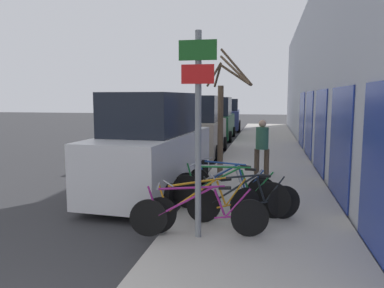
{
  "coord_description": "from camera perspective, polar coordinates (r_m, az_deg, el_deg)",
  "views": [
    {
      "loc": [
        2.7,
        -2.32,
        2.38
      ],
      "look_at": [
        0.8,
        7.02,
        1.19
      ],
      "focal_mm": 35.0,
      "sensor_mm": 36.0,
      "label": 1
    }
  ],
  "objects": [
    {
      "name": "bicycle_1",
      "position": [
        6.54,
        1.88,
        -9.42
      ],
      "size": [
        1.86,
        1.31,
        0.84
      ],
      "rotation": [
        0.0,
        0.0,
        2.18
      ],
      "color": "black",
      "rests_on": "sidewalk_curb"
    },
    {
      "name": "bicycle_0",
      "position": [
        6.1,
        1.1,
        -10.66
      ],
      "size": [
        2.2,
        0.58,
        0.84
      ],
      "rotation": [
        0.0,
        0.0,
        1.77
      ],
      "color": "black",
      "rests_on": "sidewalk_curb"
    },
    {
      "name": "parked_car_2",
      "position": [
        21.35,
        3.7,
        3.58
      ],
      "size": [
        2.04,
        4.73,
        2.39
      ],
      "rotation": [
        0.0,
        0.0,
        0.02
      ],
      "color": "#144728",
      "rests_on": "ground"
    },
    {
      "name": "sidewalk_curb",
      "position": [
        16.48,
        11.03,
        -1.05
      ],
      "size": [
        3.2,
        32.0,
        0.15
      ],
      "color": "#ADA89E",
      "rests_on": "ground"
    },
    {
      "name": "parked_car_1",
      "position": [
        15.33,
        0.93,
        2.32
      ],
      "size": [
        2.15,
        4.79,
        2.45
      ],
      "rotation": [
        0.0,
        0.0,
        0.02
      ],
      "color": "gray",
      "rests_on": "ground"
    },
    {
      "name": "bicycle_3",
      "position": [
        7.31,
        5.53,
        -7.41
      ],
      "size": [
        2.35,
        0.58,
        0.94
      ],
      "rotation": [
        0.0,
        0.0,
        1.39
      ],
      "color": "black",
      "rests_on": "sidewalk_curb"
    },
    {
      "name": "ground_plane",
      "position": [
        13.99,
        0.19,
        -2.68
      ],
      "size": [
        80.0,
        80.0,
        0.0
      ],
      "primitive_type": "plane",
      "color": "#333335"
    },
    {
      "name": "parked_car_0",
      "position": [
        9.18,
        -6.01,
        -0.81
      ],
      "size": [
        2.19,
        4.87,
        2.49
      ],
      "rotation": [
        0.0,
        0.0,
        -0.06
      ],
      "color": "silver",
      "rests_on": "ground"
    },
    {
      "name": "parked_car_3",
      "position": [
        27.0,
        5.16,
        4.25
      ],
      "size": [
        2.33,
        4.6,
        2.28
      ],
      "rotation": [
        0.0,
        0.0,
        0.07
      ],
      "color": "navy",
      "rests_on": "ground"
    },
    {
      "name": "bicycle_4",
      "position": [
        7.78,
        5.64,
        -6.55
      ],
      "size": [
        1.98,
        1.26,
        0.93
      ],
      "rotation": [
        0.0,
        0.0,
        1.01
      ],
      "color": "black",
      "rests_on": "sidewalk_curb"
    },
    {
      "name": "bicycle_5",
      "position": [
        7.97,
        4.84,
        -6.43
      ],
      "size": [
        2.2,
        0.44,
        0.84
      ],
      "rotation": [
        0.0,
        0.0,
        1.48
      ],
      "color": "black",
      "rests_on": "sidewalk_curb"
    },
    {
      "name": "pedestrian_near",
      "position": [
        10.77,
        10.62,
        0.04
      ],
      "size": [
        0.42,
        0.36,
        1.6
      ],
      "rotation": [
        0.0,
        0.0,
        0.02
      ],
      "color": "#4C3D2D",
      "rests_on": "sidewalk_curb"
    },
    {
      "name": "building_facade",
      "position": [
        16.33,
        17.53,
        9.72
      ],
      "size": [
        0.23,
        32.0,
        6.5
      ],
      "color": "#B2B7C1",
      "rests_on": "ground"
    },
    {
      "name": "street_tree",
      "position": [
        10.37,
        4.67,
        4.14
      ],
      "size": [
        1.34,
        1.64,
        3.55
      ],
      "color": "brown",
      "rests_on": "sidewalk_curb"
    },
    {
      "name": "bicycle_2",
      "position": [
        6.92,
        7.99,
        -8.55
      ],
      "size": [
        2.0,
        0.78,
        0.86
      ],
      "rotation": [
        0.0,
        0.0,
        1.91
      ],
      "color": "black",
      "rests_on": "sidewalk_curb"
    },
    {
      "name": "signpost",
      "position": [
        5.8,
        0.94,
        3.04
      ],
      "size": [
        0.58,
        0.12,
        3.24
      ],
      "color": "gray",
      "rests_on": "sidewalk_curb"
    }
  ]
}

